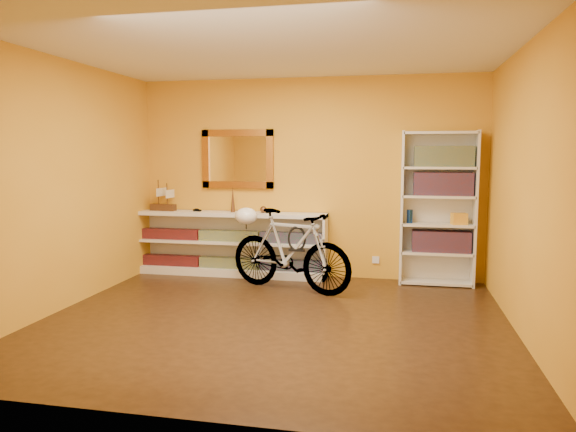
% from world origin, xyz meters
% --- Properties ---
extents(floor, '(4.50, 4.00, 0.01)m').
position_xyz_m(floor, '(0.00, 0.00, -0.01)').
color(floor, black).
rests_on(floor, ground).
extents(ceiling, '(4.50, 4.00, 0.01)m').
position_xyz_m(ceiling, '(0.00, 0.00, 2.60)').
color(ceiling, silver).
rests_on(ceiling, ground).
extents(back_wall, '(4.50, 0.01, 2.60)m').
position_xyz_m(back_wall, '(0.00, 2.00, 1.30)').
color(back_wall, orange).
rests_on(back_wall, ground).
extents(left_wall, '(0.01, 4.00, 2.60)m').
position_xyz_m(left_wall, '(-2.25, 0.00, 1.30)').
color(left_wall, orange).
rests_on(left_wall, ground).
extents(right_wall, '(0.01, 4.00, 2.60)m').
position_xyz_m(right_wall, '(2.25, 0.00, 1.30)').
color(right_wall, orange).
rests_on(right_wall, ground).
extents(gilt_mirror, '(0.98, 0.06, 0.78)m').
position_xyz_m(gilt_mirror, '(-0.95, 1.97, 1.55)').
color(gilt_mirror, '#8D5519').
rests_on(gilt_mirror, back_wall).
extents(wall_socket, '(0.09, 0.02, 0.09)m').
position_xyz_m(wall_socket, '(0.90, 1.99, 0.25)').
color(wall_socket, silver).
rests_on(wall_socket, back_wall).
extents(console_unit, '(2.60, 0.35, 0.85)m').
position_xyz_m(console_unit, '(-1.02, 1.81, 0.42)').
color(console_unit, silver).
rests_on(console_unit, floor).
extents(cd_row_lower, '(2.50, 0.13, 0.14)m').
position_xyz_m(cd_row_lower, '(-1.02, 1.79, 0.17)').
color(cd_row_lower, black).
rests_on(cd_row_lower, console_unit).
extents(cd_row_upper, '(2.50, 0.13, 0.14)m').
position_xyz_m(cd_row_upper, '(-1.02, 1.79, 0.54)').
color(cd_row_upper, navy).
rests_on(cd_row_upper, console_unit).
extents(model_ship, '(0.36, 0.17, 0.42)m').
position_xyz_m(model_ship, '(-1.97, 1.81, 1.06)').
color(model_ship, '#3C2210').
rests_on(model_ship, console_unit).
extents(toy_car, '(0.00, 0.00, 0.00)m').
position_xyz_m(toy_car, '(-1.48, 1.81, 0.85)').
color(toy_car, black).
rests_on(toy_car, console_unit).
extents(bronze_ornament, '(0.06, 0.06, 0.35)m').
position_xyz_m(bronze_ornament, '(-0.98, 1.81, 1.02)').
color(bronze_ornament, brown).
rests_on(bronze_ornament, console_unit).
extents(decorative_orb, '(0.09, 0.09, 0.09)m').
position_xyz_m(decorative_orb, '(-0.56, 1.81, 0.89)').
color(decorative_orb, brown).
rests_on(decorative_orb, console_unit).
extents(bookcase, '(0.90, 0.30, 1.90)m').
position_xyz_m(bookcase, '(1.65, 1.84, 0.95)').
color(bookcase, silver).
rests_on(bookcase, floor).
extents(book_row_a, '(0.70, 0.22, 0.26)m').
position_xyz_m(book_row_a, '(1.70, 1.84, 0.55)').
color(book_row_a, maroon).
rests_on(book_row_a, bookcase).
extents(book_row_b, '(0.70, 0.22, 0.28)m').
position_xyz_m(book_row_b, '(1.70, 1.84, 1.25)').
color(book_row_b, maroon).
rests_on(book_row_b, bookcase).
extents(book_row_c, '(0.70, 0.22, 0.25)m').
position_xyz_m(book_row_c, '(1.70, 1.84, 1.59)').
color(book_row_c, '#1C5163').
rests_on(book_row_c, bookcase).
extents(travel_mug, '(0.07, 0.07, 0.17)m').
position_xyz_m(travel_mug, '(1.31, 1.82, 0.85)').
color(travel_mug, navy).
rests_on(travel_mug, bookcase).
extents(red_tin, '(0.14, 0.14, 0.17)m').
position_xyz_m(red_tin, '(1.45, 1.87, 1.55)').
color(red_tin, maroon).
rests_on(red_tin, bookcase).
extents(yellow_bag, '(0.20, 0.16, 0.14)m').
position_xyz_m(yellow_bag, '(1.90, 1.80, 0.83)').
color(yellow_bag, gold).
rests_on(yellow_bag, bookcase).
extents(bicycle, '(0.96, 1.70, 0.97)m').
position_xyz_m(bicycle, '(-0.08, 1.17, 0.49)').
color(bicycle, silver).
rests_on(bicycle, floor).
extents(helmet, '(0.28, 0.27, 0.21)m').
position_xyz_m(helmet, '(-0.67, 1.39, 0.85)').
color(helmet, white).
rests_on(helmet, bicycle).
extents(u_lock, '(0.22, 0.02, 0.22)m').
position_xyz_m(u_lock, '(0.01, 1.14, 0.63)').
color(u_lock, black).
rests_on(u_lock, bicycle).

